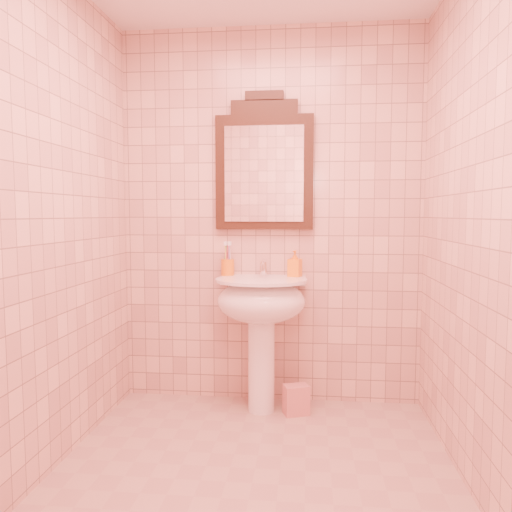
# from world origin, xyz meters

# --- Properties ---
(floor) EXTENTS (2.20, 2.20, 0.00)m
(floor) POSITION_xyz_m (0.00, 0.00, 0.00)
(floor) COLOR tan
(floor) RESTS_ON ground
(back_wall) EXTENTS (2.00, 0.02, 2.50)m
(back_wall) POSITION_xyz_m (0.00, 1.10, 1.25)
(back_wall) COLOR beige
(back_wall) RESTS_ON floor
(pedestal_sink) EXTENTS (0.58, 0.58, 0.86)m
(pedestal_sink) POSITION_xyz_m (-0.04, 0.87, 0.66)
(pedestal_sink) COLOR white
(pedestal_sink) RESTS_ON floor
(faucet) EXTENTS (0.04, 0.16, 0.11)m
(faucet) POSITION_xyz_m (-0.04, 1.01, 0.92)
(faucet) COLOR white
(faucet) RESTS_ON pedestal_sink
(mirror) EXTENTS (0.65, 0.06, 0.90)m
(mirror) POSITION_xyz_m (-0.04, 1.07, 1.59)
(mirror) COLOR black
(mirror) RESTS_ON back_wall
(toothbrush_cup) EXTENTS (0.09, 0.09, 0.20)m
(toothbrush_cup) POSITION_xyz_m (-0.28, 1.02, 0.92)
(toothbrush_cup) COLOR orange
(toothbrush_cup) RESTS_ON pedestal_sink
(soap_dispenser) EXTENTS (0.10, 0.10, 0.17)m
(soap_dispenser) POSITION_xyz_m (0.17, 1.00, 0.95)
(soap_dispenser) COLOR orange
(soap_dispenser) RESTS_ON pedestal_sink
(towel) EXTENTS (0.18, 0.15, 0.19)m
(towel) POSITION_xyz_m (0.19, 0.84, 0.09)
(towel) COLOR #DE8385
(towel) RESTS_ON floor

